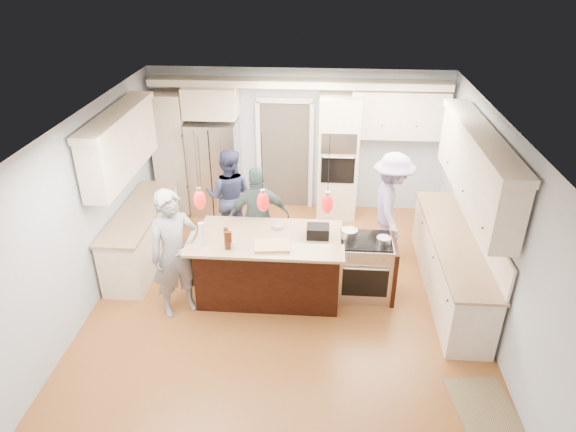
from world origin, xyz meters
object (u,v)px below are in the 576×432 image
Objects in this scene: person_bar_end at (175,254)px; island_range at (366,267)px; kitchen_island at (270,264)px; person_far_left at (229,196)px; refrigerator at (215,168)px.

island_range is at bearing -21.63° from person_bar_end.
kitchen_island is at bearing -11.42° from person_bar_end.
island_range is at bearing 148.18° from person_far_left.
kitchen_island is at bearing -176.89° from island_range.
person_bar_end is 2.09m from person_far_left.
person_far_left is at bearing 147.29° from island_range.
kitchen_island is 1.41m from person_bar_end.
refrigerator reaches higher than person_far_left.
refrigerator is 1.14m from person_far_left.
person_bar_end reaches higher than person_far_left.
island_range is (2.71, -2.49, -0.44)m from refrigerator.
kitchen_island is at bearing -63.07° from refrigerator.
person_far_left reaches higher than island_range.
refrigerator is 2.91m from kitchen_island.
person_bar_end is at bearing -88.60° from refrigerator.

